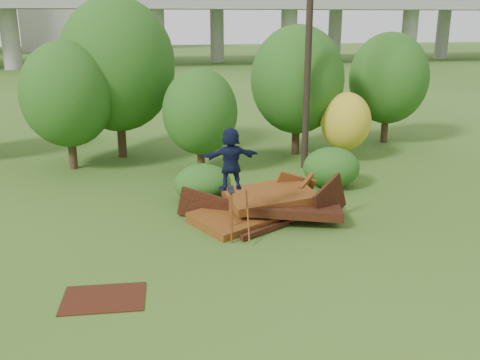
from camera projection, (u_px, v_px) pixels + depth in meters
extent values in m
plane|color=#2D5116|center=(283.00, 255.00, 14.65)|extent=(240.00, 240.00, 0.00)
cube|color=#45210C|center=(247.00, 215.00, 17.11)|extent=(3.91, 3.32, 0.56)
cube|color=black|center=(295.00, 208.00, 17.05)|extent=(3.26, 2.50, 0.57)
cube|color=#45210C|center=(270.00, 196.00, 17.30)|extent=(2.94, 2.11, 0.57)
cube|color=black|center=(330.00, 201.00, 17.00)|extent=(1.51, 1.04, 1.69)
cube|color=#45210C|center=(292.00, 191.00, 18.29)|extent=(1.62, 0.41, 1.55)
cube|color=black|center=(208.00, 208.00, 17.20)|extent=(1.95, 0.99, 1.34)
cube|color=black|center=(265.00, 230.00, 16.06)|extent=(1.73, 1.09, 0.16)
cube|color=#45210C|center=(306.00, 182.00, 17.96)|extent=(0.86, 1.08, 0.31)
cylinder|color=brown|center=(231.00, 219.00, 15.21)|extent=(0.06, 0.06, 1.49)
cylinder|color=brown|center=(230.00, 212.00, 15.76)|extent=(0.06, 0.06, 1.49)
cylinder|color=brown|center=(231.00, 191.00, 15.27)|extent=(0.16, 0.88, 0.06)
cube|color=black|center=(231.00, 189.00, 15.12)|extent=(0.26, 0.71, 0.02)
cylinder|color=beige|center=(234.00, 193.00, 14.90)|extent=(0.04, 0.05, 0.05)
cylinder|color=beige|center=(229.00, 193.00, 14.89)|extent=(0.04, 0.05, 0.05)
cylinder|color=beige|center=(233.00, 188.00, 15.38)|extent=(0.04, 0.05, 0.05)
cylinder|color=beige|center=(228.00, 188.00, 15.36)|extent=(0.04, 0.05, 0.05)
imported|color=black|center=(231.00, 159.00, 14.86)|extent=(1.66, 0.60, 1.76)
cube|color=#37170B|center=(104.00, 298.00, 12.35)|extent=(1.97, 1.48, 0.03)
cylinder|color=black|center=(72.00, 149.00, 22.80)|extent=(0.35, 0.35, 1.76)
ellipsoid|color=#1C4913|center=(67.00, 94.00, 22.12)|extent=(3.82, 3.82, 4.40)
cylinder|color=black|center=(121.00, 133.00, 24.70)|extent=(0.40, 0.40, 2.28)
ellipsoid|color=#1C4913|center=(117.00, 65.00, 23.80)|extent=(5.17, 5.17, 5.94)
cylinder|color=black|center=(201.00, 156.00, 22.32)|extent=(0.32, 0.32, 1.41)
ellipsoid|color=#1C4913|center=(200.00, 112.00, 21.78)|extent=(3.07, 3.07, 3.53)
cylinder|color=black|center=(296.00, 134.00, 25.28)|extent=(0.36, 0.36, 1.89)
ellipsoid|color=#1C4913|center=(297.00, 80.00, 24.53)|extent=(4.31, 4.31, 4.96)
cylinder|color=black|center=(344.00, 150.00, 24.19)|extent=(0.28, 0.28, 0.97)
ellipsoid|color=#A58C19|center=(346.00, 121.00, 23.80)|extent=(2.25, 2.25, 2.59)
cylinder|color=black|center=(385.00, 125.00, 27.67)|extent=(0.36, 0.36, 1.81)
ellipsoid|color=#1C4913|center=(389.00, 78.00, 26.97)|extent=(3.98, 3.98, 4.57)
ellipsoid|color=#1C4913|center=(203.00, 184.00, 18.61)|extent=(1.99, 1.84, 1.38)
ellipsoid|color=#1C4913|center=(331.00, 167.00, 20.33)|extent=(2.17, 1.99, 1.54)
cylinder|color=black|center=(309.00, 38.00, 21.61)|extent=(0.28, 0.28, 10.88)
cube|color=gray|center=(155.00, 3.00, 68.55)|extent=(160.00, 9.00, 1.40)
cylinder|color=gray|center=(10.00, 37.00, 66.23)|extent=(2.20, 2.20, 8.00)
cylinder|color=gray|center=(156.00, 36.00, 69.71)|extent=(2.20, 2.20, 8.00)
cylinder|color=gray|center=(289.00, 35.00, 73.19)|extent=(2.20, 2.20, 8.00)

